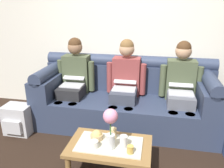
{
  "coord_description": "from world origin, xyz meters",
  "views": [
    {
      "loc": [
        0.4,
        -1.77,
        1.66
      ],
      "look_at": [
        -0.11,
        0.79,
        0.73
      ],
      "focal_mm": 36.03,
      "sensor_mm": 36.0,
      "label": 1
    }
  ],
  "objects_px": {
    "person_right": "(181,84)",
    "cup_near_right": "(124,141)",
    "person_middle": "(125,81)",
    "flower_vase": "(111,123)",
    "backpack_left": "(18,120)",
    "snack_bowl": "(97,136)",
    "cup_far_center": "(130,149)",
    "couch": "(125,100)",
    "person_left": "(74,78)",
    "cup_near_left": "(113,133)",
    "cup_far_left": "(94,145)",
    "coffee_table": "(110,148)"
  },
  "relations": [
    {
      "from": "person_left",
      "to": "couch",
      "type": "bearing_deg",
      "value": 0.35
    },
    {
      "from": "couch",
      "to": "person_right",
      "type": "distance_m",
      "value": 0.8
    },
    {
      "from": "person_middle",
      "to": "person_right",
      "type": "height_order",
      "value": "same"
    },
    {
      "from": "cup_near_left",
      "to": "cup_far_left",
      "type": "relative_size",
      "value": 1.35
    },
    {
      "from": "cup_near_left",
      "to": "cup_near_right",
      "type": "bearing_deg",
      "value": -46.32
    },
    {
      "from": "person_left",
      "to": "coffee_table",
      "type": "bearing_deg",
      "value": -55.11
    },
    {
      "from": "flower_vase",
      "to": "cup_near_right",
      "type": "height_order",
      "value": "flower_vase"
    },
    {
      "from": "cup_far_left",
      "to": "backpack_left",
      "type": "relative_size",
      "value": 0.2
    },
    {
      "from": "snack_bowl",
      "to": "cup_far_center",
      "type": "bearing_deg",
      "value": -23.74
    },
    {
      "from": "cup_near_right",
      "to": "couch",
      "type": "bearing_deg",
      "value": 97.49
    },
    {
      "from": "snack_bowl",
      "to": "cup_near_left",
      "type": "relative_size",
      "value": 1.17
    },
    {
      "from": "person_middle",
      "to": "cup_near_right",
      "type": "xyz_separation_m",
      "value": [
        0.14,
        -1.09,
        -0.25
      ]
    },
    {
      "from": "cup_near_left",
      "to": "backpack_left",
      "type": "bearing_deg",
      "value": 163.49
    },
    {
      "from": "person_left",
      "to": "cup_far_left",
      "type": "distance_m",
      "value": 1.35
    },
    {
      "from": "cup_near_left",
      "to": "flower_vase",
      "type": "bearing_deg",
      "value": -86.93
    },
    {
      "from": "couch",
      "to": "flower_vase",
      "type": "height_order",
      "value": "couch"
    },
    {
      "from": "person_middle",
      "to": "flower_vase",
      "type": "distance_m",
      "value": 1.14
    },
    {
      "from": "person_left",
      "to": "flower_vase",
      "type": "relative_size",
      "value": 2.95
    },
    {
      "from": "coffee_table",
      "to": "snack_bowl",
      "type": "bearing_deg",
      "value": 159.18
    },
    {
      "from": "cup_near_left",
      "to": "cup_far_left",
      "type": "distance_m",
      "value": 0.26
    },
    {
      "from": "coffee_table",
      "to": "cup_far_left",
      "type": "height_order",
      "value": "cup_far_left"
    },
    {
      "from": "cup_near_left",
      "to": "cup_near_right",
      "type": "height_order",
      "value": "cup_near_right"
    },
    {
      "from": "cup_near_right",
      "to": "backpack_left",
      "type": "distance_m",
      "value": 1.62
    },
    {
      "from": "cup_far_left",
      "to": "backpack_left",
      "type": "distance_m",
      "value": 1.4
    },
    {
      "from": "coffee_table",
      "to": "cup_near_left",
      "type": "height_order",
      "value": "cup_near_left"
    },
    {
      "from": "coffee_table",
      "to": "backpack_left",
      "type": "relative_size",
      "value": 2.07
    },
    {
      "from": "cup_near_left",
      "to": "cup_far_center",
      "type": "height_order",
      "value": "cup_near_left"
    },
    {
      "from": "couch",
      "to": "backpack_left",
      "type": "relative_size",
      "value": 6.15
    },
    {
      "from": "person_left",
      "to": "person_middle",
      "type": "xyz_separation_m",
      "value": [
        0.75,
        0.0,
        -0.0
      ]
    },
    {
      "from": "person_left",
      "to": "cup_near_left",
      "type": "relative_size",
      "value": 11.03
    },
    {
      "from": "snack_bowl",
      "to": "cup_far_left",
      "type": "xyz_separation_m",
      "value": [
        0.01,
        -0.16,
        -0.0
      ]
    },
    {
      "from": "person_left",
      "to": "cup_near_right",
      "type": "bearing_deg",
      "value": -50.87
    },
    {
      "from": "couch",
      "to": "person_right",
      "type": "height_order",
      "value": "person_right"
    },
    {
      "from": "flower_vase",
      "to": "snack_bowl",
      "type": "xyz_separation_m",
      "value": [
        -0.17,
        0.13,
        -0.23
      ]
    },
    {
      "from": "person_left",
      "to": "backpack_left",
      "type": "relative_size",
      "value": 3.05
    },
    {
      "from": "cup_far_center",
      "to": "cup_far_left",
      "type": "distance_m",
      "value": 0.35
    },
    {
      "from": "cup_near_right",
      "to": "coffee_table",
      "type": "bearing_deg",
      "value": 170.11
    },
    {
      "from": "cup_far_left",
      "to": "person_middle",
      "type": "bearing_deg",
      "value": 83.61
    },
    {
      "from": "flower_vase",
      "to": "snack_bowl",
      "type": "bearing_deg",
      "value": 143.5
    },
    {
      "from": "person_right",
      "to": "backpack_left",
      "type": "xyz_separation_m",
      "value": [
        -2.11,
        -0.55,
        -0.46
      ]
    },
    {
      "from": "couch",
      "to": "cup_near_right",
      "type": "distance_m",
      "value": 1.11
    },
    {
      "from": "coffee_table",
      "to": "snack_bowl",
      "type": "height_order",
      "value": "snack_bowl"
    },
    {
      "from": "snack_bowl",
      "to": "coffee_table",
      "type": "bearing_deg",
      "value": -20.82
    },
    {
      "from": "couch",
      "to": "person_left",
      "type": "distance_m",
      "value": 0.8
    },
    {
      "from": "person_right",
      "to": "cup_far_left",
      "type": "bearing_deg",
      "value": -126.85
    },
    {
      "from": "snack_bowl",
      "to": "cup_far_left",
      "type": "relative_size",
      "value": 1.57
    },
    {
      "from": "person_right",
      "to": "cup_near_right",
      "type": "xyz_separation_m",
      "value": [
        -0.6,
        -1.09,
        -0.25
      ]
    },
    {
      "from": "person_middle",
      "to": "backpack_left",
      "type": "relative_size",
      "value": 3.05
    },
    {
      "from": "cup_far_left",
      "to": "person_left",
      "type": "bearing_deg",
      "value": 117.72
    },
    {
      "from": "cup_near_left",
      "to": "coffee_table",
      "type": "bearing_deg",
      "value": -98.25
    }
  ]
}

